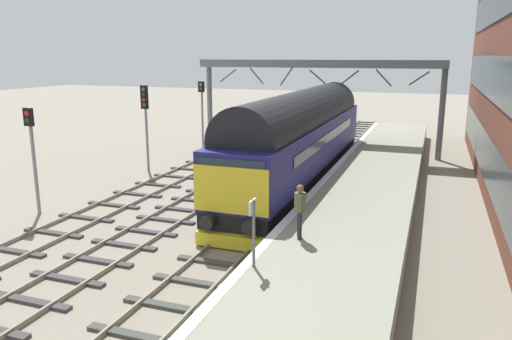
# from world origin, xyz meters

# --- Properties ---
(ground_plane) EXTENTS (140.00, 140.00, 0.00)m
(ground_plane) POSITION_xyz_m (0.00, 0.00, 0.00)
(ground_plane) COLOR gray
(ground_plane) RESTS_ON ground
(track_main) EXTENTS (2.50, 60.00, 0.15)m
(track_main) POSITION_xyz_m (0.00, 0.00, 0.06)
(track_main) COLOR gray
(track_main) RESTS_ON ground
(track_adjacent_west) EXTENTS (2.50, 60.00, 0.15)m
(track_adjacent_west) POSITION_xyz_m (-3.51, -0.00, 0.06)
(track_adjacent_west) COLOR gray
(track_adjacent_west) RESTS_ON ground
(track_adjacent_far_west) EXTENTS (2.50, 60.00, 0.15)m
(track_adjacent_far_west) POSITION_xyz_m (-6.59, -0.00, 0.06)
(track_adjacent_far_west) COLOR gray
(track_adjacent_far_west) RESTS_ON ground
(station_platform) EXTENTS (4.00, 44.00, 1.01)m
(station_platform) POSITION_xyz_m (3.60, 0.00, 0.50)
(station_platform) COLOR gray
(station_platform) RESTS_ON ground
(diesel_locomotive) EXTENTS (2.74, 18.30, 4.68)m
(diesel_locomotive) POSITION_xyz_m (0.00, 4.43, 2.48)
(diesel_locomotive) COLOR black
(diesel_locomotive) RESTS_ON ground
(signal_post_near) EXTENTS (0.44, 0.22, 4.34)m
(signal_post_near) POSITION_xyz_m (-8.80, -3.78, 2.71)
(signal_post_near) COLOR gray
(signal_post_near) RESTS_ON ground
(signal_post_mid) EXTENTS (0.44, 0.22, 4.74)m
(signal_post_mid) POSITION_xyz_m (-8.80, 4.51, 3.09)
(signal_post_mid) COLOR gray
(signal_post_mid) RESTS_ON ground
(signal_post_far) EXTENTS (0.44, 0.22, 4.62)m
(signal_post_far) POSITION_xyz_m (-8.80, 11.54, 2.87)
(signal_post_far) COLOR gray
(signal_post_far) RESTS_ON ground
(platform_number_sign) EXTENTS (0.10, 0.44, 1.78)m
(platform_number_sign) POSITION_xyz_m (1.97, -7.73, 2.20)
(platform_number_sign) COLOR slate
(platform_number_sign) RESTS_ON station_platform
(waiting_passenger) EXTENTS (0.43, 0.49, 1.64)m
(waiting_passenger) POSITION_xyz_m (2.56, -5.35, 1.99)
(waiting_passenger) COLOR #262A2E
(waiting_passenger) RESTS_ON station_platform
(overhead_footbridge) EXTENTS (15.89, 2.00, 6.06)m
(overhead_footbridge) POSITION_xyz_m (-1.25, 13.18, 5.55)
(overhead_footbridge) COLOR slate
(overhead_footbridge) RESTS_ON ground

